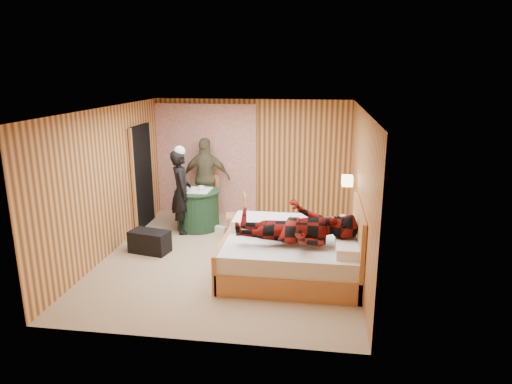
# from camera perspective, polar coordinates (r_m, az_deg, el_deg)

# --- Properties ---
(floor) EXTENTS (4.20, 5.00, 0.01)m
(floor) POSITION_cam_1_polar(r_m,az_deg,el_deg) (7.88, -3.21, -8.10)
(floor) COLOR tan
(floor) RESTS_ON ground
(ceiling) EXTENTS (4.20, 5.00, 0.01)m
(ceiling) POSITION_cam_1_polar(r_m,az_deg,el_deg) (7.27, -3.50, 10.33)
(ceiling) COLOR silver
(ceiling) RESTS_ON wall_back
(wall_back) EXTENTS (4.20, 0.02, 2.50)m
(wall_back) POSITION_cam_1_polar(r_m,az_deg,el_deg) (9.88, -0.50, 4.29)
(wall_back) COLOR #EEA55B
(wall_back) RESTS_ON floor
(wall_left) EXTENTS (0.02, 5.00, 2.50)m
(wall_left) POSITION_cam_1_polar(r_m,az_deg,el_deg) (8.15, -17.99, 1.22)
(wall_left) COLOR #EEA55B
(wall_left) RESTS_ON floor
(wall_right) EXTENTS (0.02, 5.00, 2.50)m
(wall_right) POSITION_cam_1_polar(r_m,az_deg,el_deg) (7.36, 12.88, 0.15)
(wall_right) COLOR #EEA55B
(wall_right) RESTS_ON floor
(curtain) EXTENTS (2.20, 0.08, 2.40)m
(curtain) POSITION_cam_1_polar(r_m,az_deg,el_deg) (10.02, -6.23, 4.06)
(curtain) COLOR beige
(curtain) RESTS_ON floor
(doorway) EXTENTS (0.06, 0.90, 2.05)m
(doorway) POSITION_cam_1_polar(r_m,az_deg,el_deg) (9.43, -14.00, 1.91)
(doorway) COLOR black
(doorway) RESTS_ON floor
(wall_lamp) EXTENTS (0.26, 0.24, 0.16)m
(wall_lamp) POSITION_cam_1_polar(r_m,az_deg,el_deg) (7.77, 11.36, 1.40)
(wall_lamp) COLOR gold
(wall_lamp) RESTS_ON wall_right
(bed) EXTENTS (2.14, 1.69, 1.16)m
(bed) POSITION_cam_1_polar(r_m,az_deg,el_deg) (7.13, 4.84, -7.80)
(bed) COLOR tan
(bed) RESTS_ON floor
(nightstand) EXTENTS (0.43, 0.58, 0.56)m
(nightstand) POSITION_cam_1_polar(r_m,az_deg,el_deg) (8.06, 10.68, -5.59)
(nightstand) COLOR tan
(nightstand) RESTS_ON floor
(round_table) EXTENTS (0.90, 0.90, 0.80)m
(round_table) POSITION_cam_1_polar(r_m,az_deg,el_deg) (9.18, -7.29, -2.13)
(round_table) COLOR #1D402A
(round_table) RESTS_ON floor
(chair_far) EXTENTS (0.53, 0.53, 0.93)m
(chair_far) POSITION_cam_1_polar(r_m,az_deg,el_deg) (9.79, -6.10, -0.16)
(chair_far) COLOR tan
(chair_far) RESTS_ON floor
(chair_near) EXTENTS (0.45, 0.45, 0.84)m
(chair_near) POSITION_cam_1_polar(r_m,az_deg,el_deg) (8.66, -2.06, -2.50)
(chair_near) COLOR tan
(chair_near) RESTS_ON floor
(duffel_bag) EXTENTS (0.74, 0.49, 0.39)m
(duffel_bag) POSITION_cam_1_polar(r_m,az_deg,el_deg) (8.21, -13.15, -6.06)
(duffel_bag) COLOR black
(duffel_bag) RESTS_ON floor
(sneaker_left) EXTENTS (0.28, 0.20, 0.11)m
(sneaker_left) POSITION_cam_1_polar(r_m,az_deg,el_deg) (9.02, -4.49, -4.67)
(sneaker_left) COLOR white
(sneaker_left) RESTS_ON floor
(sneaker_right) EXTENTS (0.29, 0.17, 0.12)m
(sneaker_right) POSITION_cam_1_polar(r_m,az_deg,el_deg) (8.23, -2.48, -6.60)
(sneaker_right) COLOR white
(sneaker_right) RESTS_ON floor
(woman_standing) EXTENTS (0.59, 0.70, 1.63)m
(woman_standing) POSITION_cam_1_polar(r_m,az_deg,el_deg) (8.90, -9.33, 0.03)
(woman_standing) COLOR black
(woman_standing) RESTS_ON floor
(man_at_table) EXTENTS (1.03, 0.48, 1.72)m
(man_at_table) POSITION_cam_1_polar(r_m,az_deg,el_deg) (9.76, -6.22, 1.74)
(man_at_table) COLOR brown
(man_at_table) RESTS_ON floor
(man_on_bed) EXTENTS (0.86, 0.67, 1.77)m
(man_on_bed) POSITION_cam_1_polar(r_m,az_deg,el_deg) (6.67, 5.11, -3.23)
(man_on_bed) COLOR maroon
(man_on_bed) RESTS_ON bed
(book_lower) EXTENTS (0.21, 0.25, 0.02)m
(book_lower) POSITION_cam_1_polar(r_m,az_deg,el_deg) (7.92, 10.79, -3.81)
(book_lower) COLOR white
(book_lower) RESTS_ON nightstand
(book_upper) EXTENTS (0.17, 0.23, 0.02)m
(book_upper) POSITION_cam_1_polar(r_m,az_deg,el_deg) (7.91, 10.80, -3.67)
(book_upper) COLOR white
(book_upper) RESTS_ON nightstand
(cup_nightstand) EXTENTS (0.13, 0.13, 0.09)m
(cup_nightstand) POSITION_cam_1_polar(r_m,az_deg,el_deg) (8.08, 10.75, -3.16)
(cup_nightstand) COLOR white
(cup_nightstand) RESTS_ON nightstand
(cup_table) EXTENTS (0.13, 0.13, 0.10)m
(cup_table) POSITION_cam_1_polar(r_m,az_deg,el_deg) (8.99, -6.85, 0.45)
(cup_table) COLOR white
(cup_table) RESTS_ON round_table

